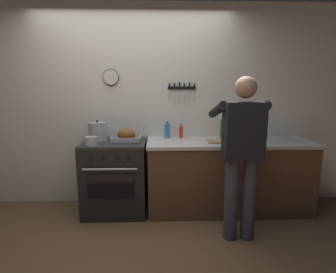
{
  "coord_description": "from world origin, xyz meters",
  "views": [
    {
      "loc": [
        0.33,
        -2.21,
        1.57
      ],
      "look_at": [
        0.43,
        0.85,
        0.99
      ],
      "focal_mm": 28.47,
      "sensor_mm": 36.0,
      "label": 1
    }
  ],
  "objects_px": {
    "saucepan": "(91,141)",
    "cutting_board": "(222,141)",
    "stove": "(115,177)",
    "stock_pot": "(98,131)",
    "bottle_wine_red": "(242,127)",
    "roasting_pan": "(126,136)",
    "bottle_soy_sauce": "(228,133)",
    "bottle_hot_sauce": "(181,132)",
    "bottle_olive_oil": "(223,128)",
    "bottle_vinegar": "(244,132)",
    "person_cook": "(242,149)",
    "bottle_dish_soap": "(167,130)"
  },
  "relations": [
    {
      "from": "saucepan",
      "to": "cutting_board",
      "type": "distance_m",
      "value": 1.55
    },
    {
      "from": "stove",
      "to": "cutting_board",
      "type": "xyz_separation_m",
      "value": [
        1.31,
        -0.04,
        0.46
      ]
    },
    {
      "from": "stock_pot",
      "to": "bottle_wine_red",
      "type": "xyz_separation_m",
      "value": [
        1.85,
        0.11,
        0.03
      ]
    },
    {
      "from": "cutting_board",
      "to": "bottle_wine_red",
      "type": "distance_m",
      "value": 0.43
    },
    {
      "from": "roasting_pan",
      "to": "bottle_soy_sauce",
      "type": "xyz_separation_m",
      "value": [
        1.27,
        0.08,
        0.02
      ]
    },
    {
      "from": "bottle_hot_sauce",
      "to": "bottle_olive_oil",
      "type": "xyz_separation_m",
      "value": [
        0.53,
        -0.04,
        0.05
      ]
    },
    {
      "from": "bottle_vinegar",
      "to": "bottle_wine_red",
      "type": "height_order",
      "value": "bottle_wine_red"
    },
    {
      "from": "bottle_vinegar",
      "to": "bottle_soy_sauce",
      "type": "distance_m",
      "value": 0.19
    },
    {
      "from": "person_cook",
      "to": "saucepan",
      "type": "height_order",
      "value": "person_cook"
    },
    {
      "from": "saucepan",
      "to": "bottle_olive_oil",
      "type": "xyz_separation_m",
      "value": [
        1.6,
        0.38,
        0.08
      ]
    },
    {
      "from": "stock_pot",
      "to": "bottle_hot_sauce",
      "type": "bearing_deg",
      "value": 6.41
    },
    {
      "from": "bottle_olive_oil",
      "to": "bottle_hot_sauce",
      "type": "bearing_deg",
      "value": 175.75
    },
    {
      "from": "person_cook",
      "to": "bottle_wine_red",
      "type": "bearing_deg",
      "value": -15.22
    },
    {
      "from": "bottle_hot_sauce",
      "to": "bottle_olive_oil",
      "type": "bearing_deg",
      "value": -4.25
    },
    {
      "from": "roasting_pan",
      "to": "saucepan",
      "type": "xyz_separation_m",
      "value": [
        -0.38,
        -0.21,
        -0.02
      ]
    },
    {
      "from": "roasting_pan",
      "to": "bottle_hot_sauce",
      "type": "relative_size",
      "value": 1.87
    },
    {
      "from": "bottle_soy_sauce",
      "to": "bottle_olive_oil",
      "type": "xyz_separation_m",
      "value": [
        -0.05,
        0.09,
        0.04
      ]
    },
    {
      "from": "stove",
      "to": "person_cook",
      "type": "bearing_deg",
      "value": -25.21
    },
    {
      "from": "bottle_dish_soap",
      "to": "bottle_soy_sauce",
      "type": "bearing_deg",
      "value": -10.46
    },
    {
      "from": "saucepan",
      "to": "bottle_vinegar",
      "type": "height_order",
      "value": "bottle_vinegar"
    },
    {
      "from": "cutting_board",
      "to": "bottle_vinegar",
      "type": "bearing_deg",
      "value": 17.31
    },
    {
      "from": "stock_pot",
      "to": "saucepan",
      "type": "height_order",
      "value": "stock_pot"
    },
    {
      "from": "cutting_board",
      "to": "bottle_dish_soap",
      "type": "height_order",
      "value": "bottle_dish_soap"
    },
    {
      "from": "stove",
      "to": "bottle_hot_sauce",
      "type": "bearing_deg",
      "value": 14.6
    },
    {
      "from": "cutting_board",
      "to": "bottle_dish_soap",
      "type": "distance_m",
      "value": 0.71
    },
    {
      "from": "bottle_dish_soap",
      "to": "saucepan",
      "type": "bearing_deg",
      "value": -154.09
    },
    {
      "from": "person_cook",
      "to": "bottle_dish_soap",
      "type": "relative_size",
      "value": 7.03
    },
    {
      "from": "roasting_pan",
      "to": "bottle_olive_oil",
      "type": "height_order",
      "value": "bottle_olive_oil"
    },
    {
      "from": "cutting_board",
      "to": "bottle_soy_sauce",
      "type": "distance_m",
      "value": 0.19
    },
    {
      "from": "roasting_pan",
      "to": "bottle_wine_red",
      "type": "relative_size",
      "value": 1.06
    },
    {
      "from": "cutting_board",
      "to": "stove",
      "type": "bearing_deg",
      "value": 178.13
    },
    {
      "from": "roasting_pan",
      "to": "person_cook",
      "type": "bearing_deg",
      "value": -28.16
    },
    {
      "from": "cutting_board",
      "to": "bottle_vinegar",
      "type": "xyz_separation_m",
      "value": [
        0.3,
        0.09,
        0.09
      ]
    },
    {
      "from": "saucepan",
      "to": "bottle_soy_sauce",
      "type": "xyz_separation_m",
      "value": [
        1.65,
        0.29,
        0.04
      ]
    },
    {
      "from": "person_cook",
      "to": "bottle_wine_red",
      "type": "distance_m",
      "value": 0.9
    },
    {
      "from": "bottle_vinegar",
      "to": "roasting_pan",
      "type": "bearing_deg",
      "value": -178.35
    },
    {
      "from": "roasting_pan",
      "to": "bottle_vinegar",
      "type": "distance_m",
      "value": 1.46
    },
    {
      "from": "cutting_board",
      "to": "bottle_hot_sauce",
      "type": "distance_m",
      "value": 0.55
    },
    {
      "from": "bottle_dish_soap",
      "to": "bottle_hot_sauce",
      "type": "bearing_deg",
      "value": -3.55
    },
    {
      "from": "stock_pot",
      "to": "bottle_wine_red",
      "type": "height_order",
      "value": "bottle_wine_red"
    },
    {
      "from": "roasting_pan",
      "to": "bottle_dish_soap",
      "type": "xyz_separation_m",
      "value": [
        0.51,
        0.22,
        0.03
      ]
    },
    {
      "from": "saucepan",
      "to": "bottle_wine_red",
      "type": "distance_m",
      "value": 1.91
    },
    {
      "from": "stove",
      "to": "bottle_dish_soap",
      "type": "height_order",
      "value": "bottle_dish_soap"
    },
    {
      "from": "saucepan",
      "to": "bottle_olive_oil",
      "type": "height_order",
      "value": "bottle_olive_oil"
    },
    {
      "from": "stove",
      "to": "roasting_pan",
      "type": "relative_size",
      "value": 2.56
    },
    {
      "from": "person_cook",
      "to": "cutting_board",
      "type": "height_order",
      "value": "person_cook"
    },
    {
      "from": "stove",
      "to": "saucepan",
      "type": "distance_m",
      "value": 0.59
    },
    {
      "from": "roasting_pan",
      "to": "bottle_soy_sauce",
      "type": "height_order",
      "value": "bottle_soy_sauce"
    },
    {
      "from": "roasting_pan",
      "to": "bottle_hot_sauce",
      "type": "distance_m",
      "value": 0.72
    },
    {
      "from": "person_cook",
      "to": "bottle_vinegar",
      "type": "relative_size",
      "value": 6.65
    }
  ]
}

